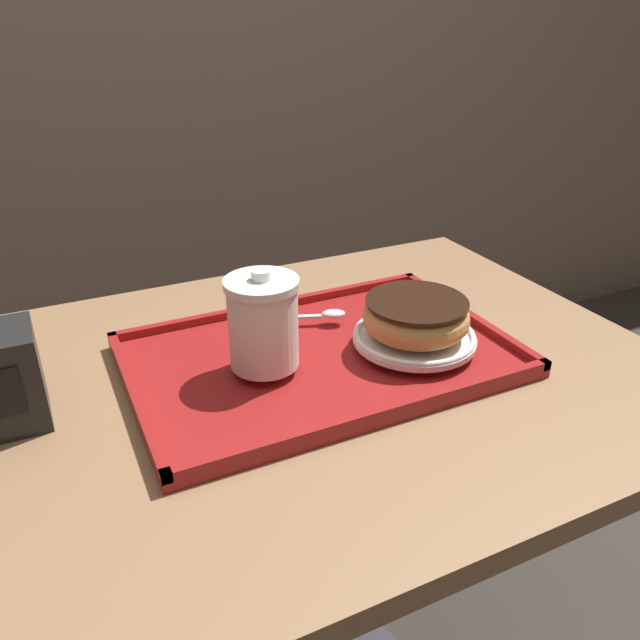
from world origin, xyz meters
TOP-DOWN VIEW (x-y plane):
  - cafe_table at (0.00, 0.00)m, footprint 0.94×0.71m
  - serving_tray at (0.02, 0.01)m, footprint 0.50×0.33m
  - coffee_cup_front at (-0.07, 0.00)m, footprint 0.09×0.09m
  - plate_with_chocolate_donut at (0.14, -0.03)m, footprint 0.17×0.17m
  - donut_chocolate_glazed at (0.14, -0.03)m, footprint 0.14×0.14m
  - spoon at (0.05, 0.09)m, footprint 0.14×0.07m

SIDE VIEW (x-z plane):
  - cafe_table at x=0.00m, z-range 0.20..0.92m
  - serving_tray at x=0.02m, z-range 0.72..0.74m
  - spoon at x=0.05m, z-range 0.74..0.76m
  - plate_with_chocolate_donut at x=0.14m, z-range 0.75..0.76m
  - donut_chocolate_glazed at x=0.14m, z-range 0.76..0.81m
  - coffee_cup_front at x=-0.07m, z-range 0.74..0.87m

